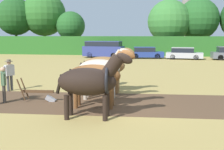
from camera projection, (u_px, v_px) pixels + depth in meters
name	position (u px, v px, depth m)	size (l,w,h in m)	color
ground_plane	(113.00, 110.00, 11.09)	(240.00, 240.00, 0.00)	#A88E4C
plowed_furrow_strip	(27.00, 101.00, 12.66)	(21.15, 4.10, 0.01)	brown
hedgerow	(148.00, 46.00, 40.73)	(58.31, 1.90, 2.78)	#286023
tree_far_left	(15.00, 17.00, 47.54)	(6.29, 6.29, 9.18)	#423323
tree_left	(44.00, 14.00, 48.35)	(7.46, 7.46, 10.23)	brown
tree_center_left	(71.00, 26.00, 46.91)	(4.78, 4.78, 6.87)	#4C3823
tree_center	(169.00, 21.00, 44.22)	(6.77, 6.77, 8.48)	brown
tree_center_right	(198.00, 19.00, 44.51)	(6.56, 6.56, 8.73)	brown
church_spire	(187.00, 4.00, 70.58)	(3.12, 3.12, 20.23)	gray
draft_horse_lead_left	(90.00, 81.00, 9.88)	(2.81, 1.19, 2.42)	black
draft_horse_lead_right	(97.00, 75.00, 11.40)	(2.92, 1.11, 2.45)	brown
draft_horse_trail_left	(102.00, 69.00, 12.90)	(2.61, 1.03, 2.45)	#B2A38E
draft_horse_trail_right	(106.00, 66.00, 14.42)	(2.86, 1.16, 2.39)	brown
plow	(40.00, 94.00, 12.55)	(1.73, 0.49, 1.13)	#4C331E
farmer_at_plow	(3.00, 82.00, 12.23)	(0.42, 0.56, 1.59)	#38332D
farmer_beside_team	(108.00, 71.00, 16.18)	(0.35, 0.60, 1.56)	#4C4C4C
farmer_onlooker_right	(9.00, 73.00, 14.85)	(0.42, 0.60, 1.68)	#4C4C4C
parked_van	(104.00, 49.00, 36.79)	(5.42, 2.56, 2.16)	navy
parked_car_left	(145.00, 53.00, 35.64)	(4.58, 2.40, 1.46)	navy
parked_car_center_left	(184.00, 54.00, 34.49)	(4.56, 2.29, 1.44)	#A8A8B2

